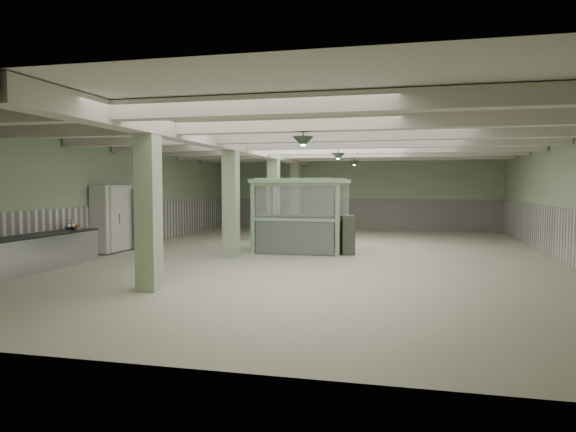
% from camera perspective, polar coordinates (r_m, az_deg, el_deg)
% --- Properties ---
extents(floor, '(20.00, 20.00, 0.00)m').
position_cam_1_polar(floor, '(15.84, 3.49, -4.41)').
color(floor, beige).
rests_on(floor, ground).
extents(ceiling, '(14.00, 20.00, 0.02)m').
position_cam_1_polar(ceiling, '(15.76, 3.54, 8.67)').
color(ceiling, beige).
rests_on(ceiling, wall_back).
extents(wall_back, '(14.00, 0.02, 3.60)m').
position_cam_1_polar(wall_back, '(25.61, 7.26, 2.57)').
color(wall_back, '#A9C39C').
rests_on(wall_back, floor).
extents(wall_front, '(14.00, 0.02, 3.60)m').
position_cam_1_polar(wall_front, '(6.08, -12.44, 0.08)').
color(wall_front, '#A9C39C').
rests_on(wall_front, floor).
extents(wall_left, '(0.02, 20.00, 3.60)m').
position_cam_1_polar(wall_left, '(18.22, -18.76, 2.11)').
color(wall_left, '#A9C39C').
rests_on(wall_left, floor).
extents(wall_right, '(0.02, 20.00, 3.60)m').
position_cam_1_polar(wall_right, '(16.09, 28.93, 1.73)').
color(wall_right, '#A9C39C').
rests_on(wall_right, floor).
extents(wainscot_left, '(0.05, 19.90, 1.50)m').
position_cam_1_polar(wainscot_left, '(18.26, -18.63, -1.18)').
color(wainscot_left, white).
rests_on(wainscot_left, floor).
extents(wainscot_right, '(0.05, 19.90, 1.50)m').
position_cam_1_polar(wainscot_right, '(16.14, 28.74, -2.00)').
color(wainscot_right, white).
rests_on(wainscot_right, floor).
extents(wainscot_back, '(13.90, 0.05, 1.50)m').
position_cam_1_polar(wainscot_back, '(25.62, 7.23, 0.23)').
color(wainscot_back, white).
rests_on(wainscot_back, floor).
extents(girder, '(0.45, 19.90, 0.40)m').
position_cam_1_polar(girder, '(16.35, -5.22, 7.70)').
color(girder, beige).
rests_on(girder, ceiling).
extents(beam_a, '(13.90, 0.35, 0.32)m').
position_cam_1_polar(beam_a, '(8.49, -5.12, 12.02)').
color(beam_a, beige).
rests_on(beam_a, ceiling).
extents(beam_b, '(13.90, 0.35, 0.32)m').
position_cam_1_polar(beam_b, '(10.87, -0.93, 10.12)').
color(beam_b, beige).
rests_on(beam_b, ceiling).
extents(beam_c, '(13.90, 0.35, 0.32)m').
position_cam_1_polar(beam_c, '(13.30, 1.72, 8.88)').
color(beam_c, beige).
rests_on(beam_c, ceiling).
extents(beam_d, '(13.90, 0.35, 0.32)m').
position_cam_1_polar(beam_d, '(15.75, 3.54, 8.02)').
color(beam_d, beige).
rests_on(beam_d, ceiling).
extents(beam_e, '(13.90, 0.35, 0.32)m').
position_cam_1_polar(beam_e, '(18.21, 4.86, 7.38)').
color(beam_e, beige).
rests_on(beam_e, ceiling).
extents(beam_f, '(13.90, 0.35, 0.32)m').
position_cam_1_polar(beam_f, '(20.68, 5.86, 6.89)').
color(beam_f, beige).
rests_on(beam_f, ceiling).
extents(beam_g, '(13.90, 0.35, 0.32)m').
position_cam_1_polar(beam_g, '(23.16, 6.65, 6.51)').
color(beam_g, beige).
rests_on(beam_g, ceiling).
extents(column_a, '(0.42, 0.42, 3.60)m').
position_cam_1_polar(column_a, '(10.77, -15.26, 1.43)').
color(column_a, '#ABC59F').
rests_on(column_a, floor).
extents(column_b, '(0.42, 0.42, 3.60)m').
position_cam_1_polar(column_b, '(15.36, -6.36, 2.07)').
color(column_b, '#ABC59F').
rests_on(column_b, floor).
extents(column_c, '(0.42, 0.42, 3.60)m').
position_cam_1_polar(column_c, '(20.14, -1.61, 2.39)').
color(column_c, '#ABC59F').
rests_on(column_c, floor).
extents(column_d, '(0.42, 0.42, 3.60)m').
position_cam_1_polar(column_d, '(24.03, 0.82, 2.55)').
color(column_d, '#ABC59F').
rests_on(column_d, floor).
extents(pendant_front, '(0.44, 0.44, 0.22)m').
position_cam_1_polar(pendant_front, '(10.73, 1.69, 8.23)').
color(pendant_front, '#2D3C2D').
rests_on(pendant_front, ceiling).
extents(pendant_mid, '(0.44, 0.44, 0.22)m').
position_cam_1_polar(pendant_mid, '(16.14, 5.59, 6.58)').
color(pendant_mid, '#2D3C2D').
rests_on(pendant_mid, ceiling).
extents(pendant_back, '(0.44, 0.44, 0.22)m').
position_cam_1_polar(pendant_back, '(21.10, 7.38, 5.81)').
color(pendant_back, '#2D3C2D').
rests_on(pendant_back, ceiling).
extents(prep_counter, '(0.92, 5.26, 0.91)m').
position_cam_1_polar(prep_counter, '(14.05, -27.77, -3.89)').
color(prep_counter, '#B0B0B4').
rests_on(prep_counter, floor).
extents(pitcher_near, '(0.19, 0.21, 0.26)m').
position_cam_1_polar(pitcher_near, '(15.64, -23.25, -0.98)').
color(pitcher_near, '#B0B0B4').
rests_on(pitcher_near, prep_counter).
extents(pitcher_far, '(0.21, 0.24, 0.28)m').
position_cam_1_polar(pitcher_far, '(15.71, -22.86, -0.91)').
color(pitcher_far, '#B0B0B4').
rests_on(pitcher_far, prep_counter).
extents(orange_bowl, '(0.26, 0.26, 0.08)m').
position_cam_1_polar(orange_bowl, '(15.66, -22.36, -1.29)').
color(orange_bowl, '#B2B2B7').
rests_on(orange_bowl, prep_counter).
extents(walkin_cooler, '(0.90, 2.32, 2.13)m').
position_cam_1_polar(walkin_cooler, '(17.77, -18.26, -0.28)').
color(walkin_cooler, silver).
rests_on(walkin_cooler, floor).
extents(guard_booth, '(2.94, 2.50, 2.39)m').
position_cam_1_polar(guard_booth, '(16.88, 1.55, 1.62)').
color(guard_booth, '#96B38F').
rests_on(guard_booth, floor).
extents(filing_cabinet, '(0.55, 0.66, 1.22)m').
position_cam_1_polar(filing_cabinet, '(16.13, 6.61, -2.11)').
color(filing_cabinet, '#4D5244').
rests_on(filing_cabinet, floor).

